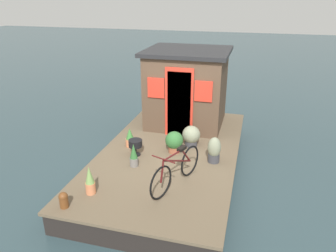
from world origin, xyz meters
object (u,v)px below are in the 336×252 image
(bicycle, at_px, (176,169))
(potted_plant_geranium, at_px, (134,156))
(potted_plant_sage, at_px, (191,136))
(potted_plant_fern, at_px, (174,141))
(potted_plant_mint, at_px, (214,150))
(houseboat_cabin, at_px, (187,87))
(mooring_bollard, at_px, (64,199))
(potted_plant_ivy, at_px, (130,138))
(potted_plant_basil, at_px, (90,181))
(charcoal_grill, at_px, (135,144))

(bicycle, relative_size, potted_plant_geranium, 2.95)
(bicycle, height_order, potted_plant_sage, bicycle)
(potted_plant_fern, height_order, potted_plant_sage, potted_plant_fern)
(bicycle, bearing_deg, potted_plant_mint, -26.55)
(potted_plant_mint, height_order, potted_plant_geranium, potted_plant_mint)
(houseboat_cabin, height_order, mooring_bollard, houseboat_cabin)
(bicycle, height_order, potted_plant_mint, bicycle)
(bicycle, xyz_separation_m, mooring_bollard, (-1.18, 1.72, -0.20))
(potted_plant_mint, distance_m, potted_plant_ivy, 2.09)
(potted_plant_fern, bearing_deg, houseboat_cabin, 3.58)
(potted_plant_fern, bearing_deg, potted_plant_geranium, 141.88)
(potted_plant_basil, relative_size, potted_plant_fern, 1.08)
(potted_plant_basil, bearing_deg, charcoal_grill, -9.20)
(houseboat_cabin, height_order, potted_plant_sage, houseboat_cabin)
(houseboat_cabin, distance_m, bicycle, 3.35)
(houseboat_cabin, distance_m, mooring_bollard, 4.67)
(bicycle, distance_m, potted_plant_ivy, 2.05)
(potted_plant_mint, relative_size, mooring_bollard, 1.96)
(potted_plant_ivy, relative_size, potted_plant_sage, 0.92)
(houseboat_cabin, distance_m, potted_plant_mint, 2.48)
(charcoal_grill, bearing_deg, potted_plant_geranium, -163.65)
(potted_plant_geranium, xyz_separation_m, potted_plant_ivy, (0.89, 0.44, -0.03))
(potted_plant_mint, height_order, charcoal_grill, potted_plant_mint)
(potted_plant_sage, bearing_deg, potted_plant_fern, 145.09)
(bicycle, distance_m, potted_plant_mint, 1.28)
(bicycle, xyz_separation_m, potted_plant_mint, (1.14, -0.57, -0.07))
(houseboat_cabin, bearing_deg, potted_plant_sage, -163.18)
(potted_plant_geranium, distance_m, potted_plant_sage, 1.64)
(potted_plant_fern, height_order, potted_plant_ivy, potted_plant_fern)
(potted_plant_geranium, bearing_deg, bicycle, -115.49)
(potted_plant_mint, relative_size, potted_plant_sage, 1.14)
(houseboat_cabin, height_order, potted_plant_ivy, houseboat_cabin)
(potted_plant_basil, bearing_deg, potted_plant_mint, -48.50)
(bicycle, distance_m, mooring_bollard, 2.10)
(potted_plant_mint, height_order, potted_plant_sage, potted_plant_mint)
(houseboat_cabin, relative_size, bicycle, 1.43)
(potted_plant_fern, height_order, mooring_bollard, potted_plant_fern)
(potted_plant_ivy, bearing_deg, potted_plant_basil, -179.35)
(houseboat_cabin, distance_m, charcoal_grill, 2.47)
(potted_plant_mint, bearing_deg, houseboat_cabin, 27.16)
(bicycle, height_order, mooring_bollard, bicycle)
(potted_plant_sage, xyz_separation_m, mooring_bollard, (-3.00, 1.65, -0.11))
(potted_plant_basil, height_order, potted_plant_ivy, potted_plant_basil)
(potted_plant_geranium, distance_m, mooring_bollard, 1.81)
(potted_plant_sage, bearing_deg, houseboat_cabin, 16.82)
(potted_plant_geranium, bearing_deg, potted_plant_basil, 160.58)
(potted_plant_mint, relative_size, potted_plant_basil, 1.05)
(potted_plant_geranium, distance_m, charcoal_grill, 0.51)
(bicycle, bearing_deg, potted_plant_fern, 15.74)
(potted_plant_mint, relative_size, potted_plant_fern, 1.14)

